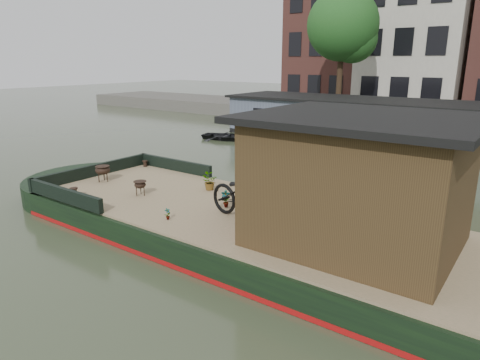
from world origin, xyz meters
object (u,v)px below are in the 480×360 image
Objects in this scene: potted_plant_a at (226,199)px; brazier_front at (140,188)px; brazier_rear at (103,174)px; dinghy at (229,134)px; bicycle at (246,197)px; cabin at (359,180)px.

potted_plant_a is 1.08× the size of brazier_front.
brazier_rear is 0.16× the size of dinghy.
potted_plant_a reaches higher than brazier_front.
potted_plant_a is at bearing -156.88° from dinghy.
potted_plant_a is 0.90× the size of brazier_rear.
bicycle reaches higher than potted_plant_a.
cabin reaches higher than dinghy.
brazier_rear is at bearing -178.43° from cabin.
bicycle is 0.72× the size of dinghy.
brazier_front is at bearing -166.50° from potted_plant_a.
brazier_front is 0.13× the size of dinghy.
cabin is 10.58× the size of brazier_front.
brazier_rear is (-1.87, 0.26, 0.04)m from brazier_front.
brazier_rear is (-7.41, -0.20, -1.00)m from cabin.
dinghy is at bearing 108.21° from brazier_rear.
potted_plant_a is at bearing 73.08° from bicycle.
dinghy is at bearing 116.49° from brazier_front.
cabin reaches higher than potted_plant_a.
cabin reaches higher than bicycle.
cabin is 14.85m from dinghy.
dinghy is (-10.80, 10.08, -1.58)m from cabin.
brazier_front is (-5.54, -0.46, -1.04)m from cabin.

